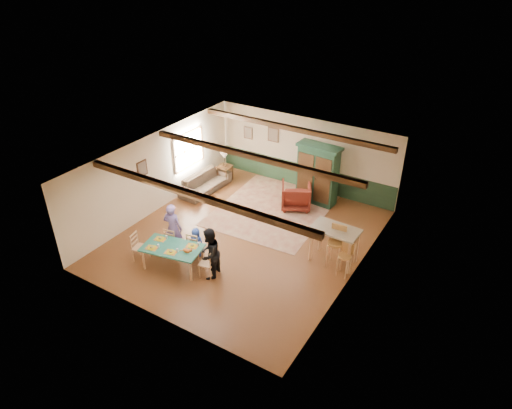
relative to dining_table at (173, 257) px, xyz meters
The scene contains 35 objects.
floor 2.49m from the dining_table, 68.09° to the left, with size 8.00×8.00×0.00m, color #5B3019.
wall_back 6.43m from the dining_table, 81.67° to the left, with size 7.00×0.02×2.70m, color beige.
wall_left 3.59m from the dining_table, 138.43° to the left, with size 0.02×8.00×2.70m, color beige.
wall_right 5.08m from the dining_table, 27.37° to the left, with size 0.02×8.00×2.70m, color beige.
ceiling 3.41m from the dining_table, 68.09° to the left, with size 7.00×8.00×0.02m, color silver.
wainscot_back 6.34m from the dining_table, 81.65° to the left, with size 6.95×0.03×0.90m, color #1F3A24.
ceiling_beam_front 2.45m from the dining_table, ahead, with size 6.95×0.16×0.16m, color #321E0E.
ceiling_beam_mid 3.64m from the dining_table, 71.10° to the left, with size 6.95×0.16×0.16m, color #321E0E.
ceiling_beam_back 5.83m from the dining_table, 80.13° to the left, with size 6.95×0.16×0.16m, color #321E0E.
window_left 4.89m from the dining_table, 122.59° to the left, with size 0.06×1.60×1.30m, color white, non-canonical shape.
picture_left_wall 3.37m from the dining_table, 146.49° to the left, with size 0.04×0.42×0.52m, color gray, non-canonical shape.
picture_back_a 6.44m from the dining_table, 93.47° to the left, with size 0.45×0.04×0.55m, color gray, non-canonical shape.
picture_back_b 6.56m from the dining_table, 103.30° to the left, with size 0.38×0.04×0.48m, color gray, non-canonical shape.
dining_table is the anchor object (origin of this frame).
dining_chair_far_left 0.76m from the dining_table, 130.59° to the left, with size 0.38×0.40×0.87m, color tan, non-canonical shape.
dining_chair_far_right 0.76m from the dining_table, 72.48° to the left, with size 0.38×0.40×0.87m, color tan, non-canonical shape.
dining_chair_end_left 1.05m from the dining_table, 168.47° to the right, with size 0.38×0.40×0.87m, color tan, non-canonical shape.
dining_chair_end_right 1.05m from the dining_table, 11.53° to the left, with size 0.38×0.40×0.87m, color tan, non-canonical shape.
person_man 0.93m from the dining_table, 128.10° to the left, with size 0.57×0.38×1.57m, color #7A60A5.
person_woman 1.21m from the dining_table, 11.53° to the left, with size 0.73×0.57×1.51m, color black.
person_child 0.82m from the dining_table, 74.97° to the left, with size 0.45×0.29×0.92m, color #2A47A8.
cat 0.66m from the dining_table, ahead, with size 0.33×0.13×0.16m, color orange, non-canonical shape.
place_setting_near_left 0.68m from the dining_table, 144.02° to the right, with size 0.37×0.27×0.11m, color gold, non-canonical shape.
place_setting_near_center 0.47m from the dining_table, 56.66° to the right, with size 0.37×0.27×0.11m, color gold, non-canonical shape.
place_setting_far_left 0.68m from the dining_table, 167.09° to the left, with size 0.37×0.27×0.11m, color gold, non-canonical shape.
place_setting_far_right 0.68m from the dining_table, 35.98° to the left, with size 0.37×0.27×0.11m, color gold, non-canonical shape.
area_rug 4.30m from the dining_table, 79.29° to the left, with size 3.49×4.14×0.01m, color beige.
armoire 5.85m from the dining_table, 71.74° to the left, with size 1.51×0.60×2.14m, color #143222.
armchair 4.97m from the dining_table, 73.77° to the left, with size 0.97×1.00×0.91m, color #47110E.
sofa 4.61m from the dining_table, 115.88° to the left, with size 2.15×0.84×0.63m, color #433529.
end_table 5.48m from the dining_table, 109.64° to the left, with size 0.50×0.50×0.61m, color #321E0E, non-canonical shape.
table_lamp 5.51m from the dining_table, 109.64° to the left, with size 0.31×0.31×0.56m, color tan, non-canonical shape.
counter_table 4.54m from the dining_table, 35.22° to the left, with size 1.32×0.77×1.10m, color #C2B497, non-canonical shape.
bar_stool_left 4.53m from the dining_table, 32.25° to the left, with size 0.45×0.50×1.28m, color tan, non-canonical shape.
bar_stool_right 4.73m from the dining_table, 27.47° to the left, with size 0.36×0.40×1.02m, color tan, non-canonical shape.
Camera 1 is at (6.43, -9.81, 8.03)m, focal length 32.00 mm.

